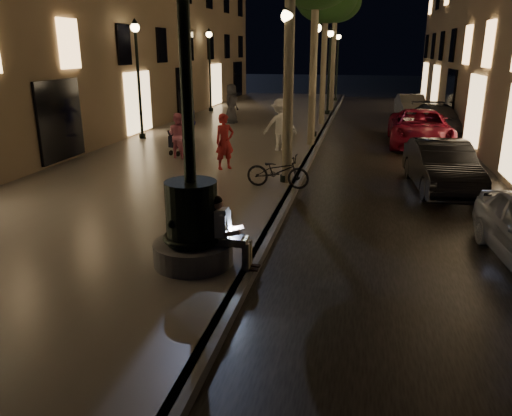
% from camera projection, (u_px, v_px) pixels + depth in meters
% --- Properties ---
extents(ground, '(120.00, 120.00, 0.00)m').
position_uv_depth(ground, '(318.00, 145.00, 20.84)').
color(ground, black).
rests_on(ground, ground).
extents(cobble_lane, '(6.00, 45.00, 0.02)m').
position_uv_depth(cobble_lane, '(392.00, 148.00, 20.24)').
color(cobble_lane, black).
rests_on(cobble_lane, ground).
extents(promenade, '(8.00, 45.00, 0.20)m').
position_uv_depth(promenade, '(226.00, 139.00, 21.61)').
color(promenade, slate).
rests_on(promenade, ground).
extents(curb_strip, '(0.25, 45.00, 0.20)m').
position_uv_depth(curb_strip, '(318.00, 143.00, 20.81)').
color(curb_strip, '#59595B').
rests_on(curb_strip, ground).
extents(fountain_lamppost, '(1.40, 1.40, 5.21)m').
position_uv_depth(fountain_lamppost, '(192.00, 209.00, 8.56)').
color(fountain_lamppost, '#59595B').
rests_on(fountain_lamppost, promenade).
extents(seated_man_laptop, '(0.90, 0.31, 1.27)m').
position_uv_depth(seated_man_laptop, '(226.00, 229.00, 8.54)').
color(seated_man_laptop, tan).
rests_on(seated_man_laptop, promenade).
extents(tree_far, '(3.00, 3.00, 7.50)m').
position_uv_depth(tree_far, '(336.00, 2.00, 29.18)').
color(tree_far, '#6B604C').
rests_on(tree_far, promenade).
extents(lamp_curb_a, '(0.36, 0.36, 4.81)m').
position_uv_depth(lamp_curb_a, '(287.00, 72.00, 13.40)').
color(lamp_curb_a, black).
rests_on(lamp_curb_a, promenade).
extents(lamp_curb_b, '(0.36, 0.36, 4.81)m').
position_uv_depth(lamp_curb_b, '(316.00, 64.00, 20.85)').
color(lamp_curb_b, black).
rests_on(lamp_curb_b, promenade).
extents(lamp_curb_c, '(0.36, 0.36, 4.81)m').
position_uv_depth(lamp_curb_c, '(329.00, 60.00, 28.30)').
color(lamp_curb_c, black).
rests_on(lamp_curb_c, promenade).
extents(lamp_curb_d, '(0.36, 0.36, 4.81)m').
position_uv_depth(lamp_curb_d, '(337.00, 58.00, 35.75)').
color(lamp_curb_d, black).
rests_on(lamp_curb_d, promenade).
extents(lamp_left_b, '(0.36, 0.36, 4.81)m').
position_uv_depth(lamp_left_b, '(138.00, 64.00, 20.40)').
color(lamp_left_b, black).
rests_on(lamp_left_b, promenade).
extents(lamp_left_c, '(0.36, 0.36, 4.81)m').
position_uv_depth(lamp_left_c, '(210.00, 59.00, 29.72)').
color(lamp_left_c, black).
rests_on(lamp_left_c, promenade).
extents(stroller, '(0.61, 0.98, 0.99)m').
position_uv_depth(stroller, '(179.00, 141.00, 17.83)').
color(stroller, black).
rests_on(stroller, promenade).
extents(car_second, '(1.86, 4.31, 1.38)m').
position_uv_depth(car_second, '(442.00, 166.00, 13.99)').
color(car_second, black).
rests_on(car_second, ground).
extents(car_third, '(2.49, 5.26, 1.45)m').
position_uv_depth(car_third, '(420.00, 128.00, 20.51)').
color(car_third, maroon).
rests_on(car_third, ground).
extents(car_rear, '(2.35, 4.82, 1.35)m').
position_uv_depth(car_rear, '(437.00, 119.00, 23.42)').
color(car_rear, '#2D2E32').
rests_on(car_rear, ground).
extents(car_fifth, '(1.70, 4.08, 1.31)m').
position_uv_depth(car_fifth, '(411.00, 106.00, 29.09)').
color(car_fifth, gray).
rests_on(car_fifth, ground).
extents(pedestrian_red, '(0.75, 0.73, 1.74)m').
position_uv_depth(pedestrian_red, '(225.00, 142.00, 15.58)').
color(pedestrian_red, '#AA2224').
rests_on(pedestrian_red, promenade).
extents(pedestrian_pink, '(0.90, 0.79, 1.56)m').
position_uv_depth(pedestrian_pink, '(178.00, 136.00, 17.22)').
color(pedestrian_pink, pink).
rests_on(pedestrian_pink, promenade).
extents(pedestrian_white, '(1.37, 1.00, 1.90)m').
position_uv_depth(pedestrian_white, '(280.00, 125.00, 18.43)').
color(pedestrian_white, white).
rests_on(pedestrian_white, promenade).
extents(pedestrian_blue, '(0.81, 1.03, 1.63)m').
position_uv_depth(pedestrian_blue, '(191.00, 121.00, 20.45)').
color(pedestrian_blue, navy).
rests_on(pedestrian_blue, promenade).
extents(pedestrian_dark, '(0.83, 1.07, 1.96)m').
position_uv_depth(pedestrian_dark, '(231.00, 104.00, 25.39)').
color(pedestrian_dark, '#303035').
rests_on(pedestrian_dark, promenade).
extents(bicycle, '(1.78, 0.73, 0.91)m').
position_uv_depth(bicycle, '(278.00, 171.00, 13.59)').
color(bicycle, black).
rests_on(bicycle, promenade).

